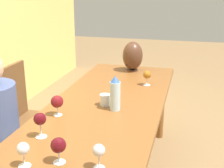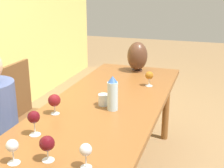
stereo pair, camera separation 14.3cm
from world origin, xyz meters
name	(u,v)px [view 1 (the left image)]	position (x,y,z in m)	size (l,w,h in m)	color
dining_table	(107,113)	(0.00, 0.00, 0.66)	(2.22, 0.81, 0.74)	brown
water_bottle	(115,94)	(-0.10, -0.09, 0.86)	(0.07, 0.07, 0.25)	silver
water_tumbler	(106,100)	(-0.04, 0.00, 0.79)	(0.08, 0.08, 0.08)	silver
vase	(133,56)	(0.92, -0.01, 0.90)	(0.20, 0.20, 0.29)	#4C2D1E
wine_glass_0	(23,150)	(-0.89, 0.16, 0.84)	(0.06, 0.06, 0.13)	silver
wine_glass_1	(147,75)	(0.50, -0.22, 0.83)	(0.07, 0.07, 0.13)	silver
wine_glass_2	(57,102)	(-0.29, 0.26, 0.84)	(0.08, 0.08, 0.14)	silver
wine_glass_3	(40,120)	(-0.60, 0.22, 0.85)	(0.07, 0.07, 0.15)	silver
wine_glass_4	(58,146)	(-0.82, 0.01, 0.84)	(0.08, 0.08, 0.13)	silver
wine_glass_5	(99,151)	(-0.82, -0.19, 0.84)	(0.06, 0.06, 0.13)	silver
chair_far	(28,116)	(0.15, 0.75, 0.50)	(0.44, 0.44, 0.93)	brown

